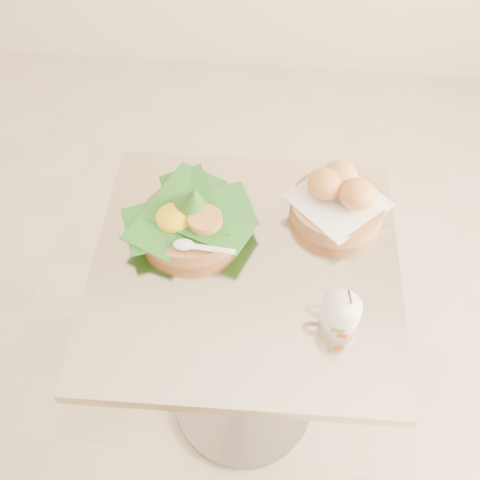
# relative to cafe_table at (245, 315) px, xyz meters

# --- Properties ---
(floor) EXTENTS (3.60, 3.60, 0.00)m
(floor) POSITION_rel_cafe_table_xyz_m (-0.13, 0.04, -0.53)
(floor) COLOR beige
(floor) RESTS_ON ground
(cafe_table) EXTENTS (0.72, 0.72, 0.75)m
(cafe_table) POSITION_rel_cafe_table_xyz_m (0.00, 0.00, 0.00)
(cafe_table) COLOR gray
(cafe_table) RESTS_ON floor
(rice_basket) EXTENTS (0.30, 0.30, 0.15)m
(rice_basket) POSITION_rel_cafe_table_xyz_m (-0.14, 0.09, 0.26)
(rice_basket) COLOR #A17045
(rice_basket) RESTS_ON cafe_table
(bread_basket) EXTENTS (0.27, 0.27, 0.12)m
(bread_basket) POSITION_rel_cafe_table_xyz_m (0.21, 0.18, 0.27)
(bread_basket) COLOR #A17045
(bread_basket) RESTS_ON cafe_table
(coffee_mug) EXTENTS (0.11, 0.09, 0.14)m
(coffee_mug) POSITION_rel_cafe_table_xyz_m (0.21, -0.14, 0.26)
(coffee_mug) COLOR white
(coffee_mug) RESTS_ON cafe_table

